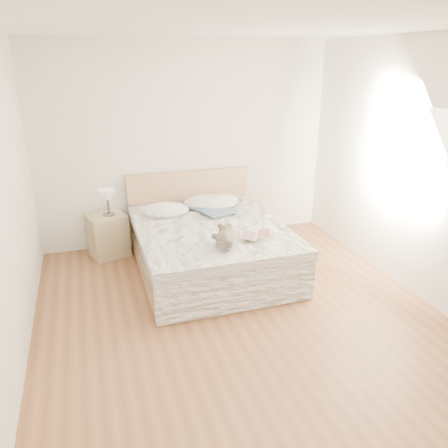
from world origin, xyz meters
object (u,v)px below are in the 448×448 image
at_px(table_lamp, 107,197).
at_px(teddy_bear, 225,243).
at_px(bed, 209,245).
at_px(photo_book, 160,213).
at_px(nightstand, 108,235).
at_px(childrens_book, 257,235).

relative_size(table_lamp, teddy_bear, 1.04).
bearing_deg(bed, photo_book, 139.94).
bearing_deg(bed, table_lamp, 145.19).
height_order(table_lamp, photo_book, table_lamp).
bearing_deg(nightstand, teddy_bear, -53.85).
bearing_deg(teddy_bear, bed, 100.13).
height_order(bed, table_lamp, bed).
xyz_separation_m(photo_book, teddy_bear, (0.47, -1.18, 0.02)).
relative_size(bed, table_lamp, 6.32).
height_order(nightstand, table_lamp, table_lamp).
distance_m(photo_book, childrens_book, 1.36).
bearing_deg(table_lamp, childrens_book, -42.75).
height_order(nightstand, teddy_bear, teddy_bear).
xyz_separation_m(bed, childrens_book, (0.38, -0.60, 0.32)).
distance_m(bed, nightstand, 1.39).
bearing_deg(nightstand, photo_book, -28.09).
xyz_separation_m(bed, table_lamp, (-1.12, 0.78, 0.50)).
relative_size(childrens_book, teddy_bear, 1.07).
relative_size(photo_book, childrens_book, 0.83).
height_order(photo_book, childrens_book, same).
height_order(bed, teddy_bear, bed).
bearing_deg(photo_book, nightstand, 124.43).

